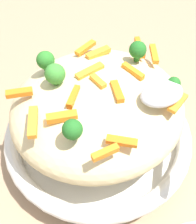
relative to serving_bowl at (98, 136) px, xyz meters
name	(u,v)px	position (x,y,z in m)	size (l,w,h in m)	color
ground_plane	(98,146)	(0.00, 0.00, -0.03)	(2.40, 2.40, 0.00)	#9E7F60
serving_bowl	(98,136)	(0.00, 0.00, 0.00)	(0.28, 0.28, 0.05)	white
pasta_mound	(98,108)	(0.00, 0.00, 0.07)	(0.24, 0.23, 0.10)	beige
carrot_piece_0	(99,79)	(0.00, 0.00, 0.12)	(0.03, 0.01, 0.01)	orange
carrot_piece_1	(88,72)	(0.00, 0.02, 0.12)	(0.04, 0.01, 0.01)	orange
carrot_piece_2	(73,97)	(-0.04, -0.01, 0.12)	(0.03, 0.01, 0.01)	orange
carrot_piece_3	(134,72)	(0.05, 0.00, 0.11)	(0.04, 0.01, 0.01)	orange
carrot_piece_4	(62,117)	(-0.06, -0.03, 0.11)	(0.04, 0.01, 0.01)	orange
carrot_piece_5	(105,153)	(-0.04, -0.09, 0.11)	(0.03, 0.01, 0.01)	orange
carrot_piece_6	(33,122)	(-0.09, -0.02, 0.11)	(0.04, 0.01, 0.01)	orange
carrot_piece_7	(117,91)	(0.01, -0.02, 0.12)	(0.03, 0.01, 0.01)	orange
carrot_piece_8	(178,103)	(0.07, -0.07, 0.11)	(0.03, 0.01, 0.01)	orange
carrot_piece_9	(86,48)	(0.02, 0.08, 0.11)	(0.04, 0.01, 0.01)	orange
carrot_piece_10	(122,141)	(-0.02, -0.09, 0.11)	(0.03, 0.01, 0.01)	orange
carrot_piece_11	(19,93)	(-0.09, 0.03, 0.11)	(0.03, 0.01, 0.01)	orange
carrot_piece_12	(140,47)	(0.09, 0.04, 0.11)	(0.04, 0.01, 0.01)	orange
carrot_piece_13	(154,54)	(0.10, 0.02, 0.11)	(0.04, 0.01, 0.01)	orange
carrot_piece_14	(98,53)	(0.03, 0.06, 0.11)	(0.04, 0.01, 0.01)	orange
broccoli_floret_0	(55,74)	(-0.05, 0.03, 0.13)	(0.03, 0.03, 0.03)	#377928
broccoli_floret_1	(46,60)	(-0.05, 0.06, 0.12)	(0.02, 0.02, 0.03)	#296820
broccoli_floret_2	(138,50)	(0.07, 0.02, 0.12)	(0.02, 0.02, 0.03)	#205B1C
broccoli_floret_3	(72,130)	(-0.06, -0.06, 0.12)	(0.02, 0.02, 0.03)	#205B1C
broccoli_floret_4	(174,84)	(0.08, -0.05, 0.12)	(0.02, 0.02, 0.02)	#205B1C
serving_spoon	(185,94)	(0.08, -0.07, 0.13)	(0.14, 0.13, 0.06)	#B7B7BC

